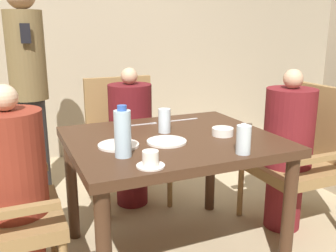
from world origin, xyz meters
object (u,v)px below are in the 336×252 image
object	(u,v)px
bowl_small	(223,132)
chair_right_side	(304,153)
water_bottle	(123,133)
glass_tall_near	(164,121)
glass_tall_mid	(244,140)
standing_host	(29,85)
teacup_with_saucer	(151,160)
diner_in_right_chair	(287,149)
plate_main_left	(119,145)
plate_main_right	(167,142)
diner_in_left_chair	(14,192)
diner_in_far_chair	(131,136)
chair_far_side	(125,135)

from	to	relation	value
bowl_small	chair_right_side	bearing A→B (deg)	7.28
bowl_small	water_bottle	bearing A→B (deg)	-168.54
glass_tall_near	glass_tall_mid	world-z (taller)	same
standing_host	teacup_with_saucer	world-z (taller)	standing_host
diner_in_right_chair	water_bottle	world-z (taller)	diner_in_right_chair
diner_in_right_chair	plate_main_left	world-z (taller)	diner_in_right_chair
teacup_with_saucer	glass_tall_mid	bearing A→B (deg)	-1.36
plate_main_left	teacup_with_saucer	size ratio (longest dim) A/B	1.67
plate_main_left	glass_tall_mid	world-z (taller)	glass_tall_mid
plate_main_left	chair_right_side	bearing A→B (deg)	2.36
glass_tall_mid	water_bottle	bearing A→B (deg)	160.74
plate_main_right	diner_in_left_chair	bearing A→B (deg)	172.98
chair_right_side	plate_main_right	distance (m)	1.08
diner_in_far_chair	water_bottle	xyz separation A→B (m)	(-0.34, -0.97, 0.31)
glass_tall_mid	standing_host	bearing A→B (deg)	117.43
diner_in_far_chair	plate_main_left	world-z (taller)	diner_in_far_chair
standing_host	bowl_small	world-z (taller)	standing_host
bowl_small	glass_tall_mid	distance (m)	0.33
water_bottle	glass_tall_near	size ratio (longest dim) A/B	1.76
diner_in_left_chair	bowl_small	xyz separation A→B (m)	(1.11, -0.09, 0.20)
diner_in_left_chair	plate_main_right	xyz separation A→B (m)	(0.77, -0.09, 0.19)
bowl_small	diner_in_left_chair	bearing A→B (deg)	175.35
diner_in_right_chair	water_bottle	xyz separation A→B (m)	(-1.18, -0.22, 0.30)
diner_in_left_chair	chair_right_side	size ratio (longest dim) A/B	1.14
diner_in_left_chair	plate_main_right	size ratio (longest dim) A/B	5.12
plate_main_left	water_bottle	xyz separation A→B (m)	(-0.02, -0.16, 0.11)
diner_in_left_chair	chair_right_side	distance (m)	1.82
chair_far_side	plate_main_right	size ratio (longest dim) A/B	4.50
diner_in_far_chair	diner_in_left_chair	bearing A→B (deg)	-138.00
glass_tall_near	plate_main_left	bearing A→B (deg)	-154.10
plate_main_right	teacup_with_saucer	distance (m)	0.36
chair_far_side	plate_main_left	size ratio (longest dim) A/B	4.50
standing_host	glass_tall_near	distance (m)	1.33
teacup_with_saucer	water_bottle	distance (m)	0.21
diner_in_far_chair	chair_right_side	distance (m)	1.24
diner_in_left_chair	diner_in_right_chair	xyz separation A→B (m)	(1.67, 0.00, 0.00)
chair_far_side	glass_tall_near	size ratio (longest dim) A/B	6.80
diner_in_right_chair	glass_tall_near	bearing A→B (deg)	173.20
plate_main_right	teacup_with_saucer	size ratio (longest dim) A/B	1.67
teacup_with_saucer	standing_host	bearing A→B (deg)	103.20
standing_host	glass_tall_near	size ratio (longest dim) A/B	11.99
chair_right_side	bowl_small	distance (m)	0.76
chair_far_side	glass_tall_near	distance (m)	0.86
glass_tall_near	standing_host	bearing A→B (deg)	119.75
glass_tall_near	chair_right_side	bearing A→B (deg)	-5.78
glass_tall_mid	diner_in_far_chair	bearing A→B (deg)	99.70
bowl_small	glass_tall_mid	world-z (taller)	glass_tall_mid
chair_far_side	diner_in_far_chair	world-z (taller)	diner_in_far_chair
diner_in_left_chair	diner_in_right_chair	world-z (taller)	same
chair_far_side	bowl_small	bearing A→B (deg)	-74.41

